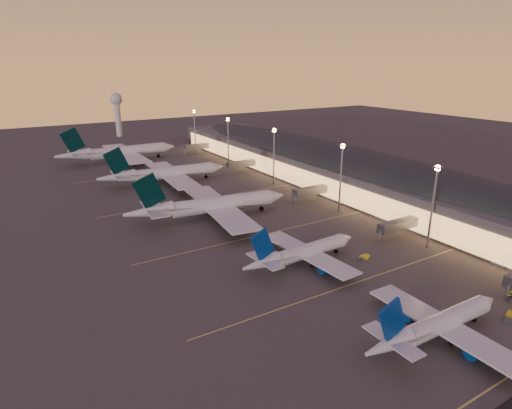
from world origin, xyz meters
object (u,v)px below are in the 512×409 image
Objects in this scene: baggage_tug_a at (510,317)px; airliner_narrow_north at (302,253)px; airliner_narrow_south at (436,325)px; airliner_wide_far at (118,152)px; radar_tower at (117,107)px; airliner_wide_mid at (164,173)px; baggage_tug_c at (364,257)px; airliner_wide_near at (209,206)px.

airliner_narrow_north is at bearing 100.30° from baggage_tug_a.
airliner_narrow_south is 0.57× the size of airliner_wide_far.
baggage_tug_a is (9.25, -294.78, -21.33)m from radar_tower.
baggage_tug_a is (20.97, -3.76, -3.02)m from airliner_narrow_south.
airliner_wide_mid is (-3.48, 101.09, 1.33)m from airliner_narrow_north.
airliner_wide_mid is 1.84× the size of radar_tower.
baggage_tug_c is at bearing -24.00° from airliner_narrow_north.
radar_tower reaches higher than baggage_tug_c.
airliner_wide_mid is 150.16m from radar_tower.
radar_tower reaches higher than airliner_wide_near.
airliner_narrow_south is 9.05× the size of baggage_tug_a.
airliner_wide_near is 15.81× the size of baggage_tug_c.
airliner_narrow_north is at bearing 93.55° from airliner_narrow_south.
baggage_tug_c is at bearing -59.93° from airliner_wide_near.
baggage_tug_a is at bearing -88.20° from radar_tower.
baggage_tug_a is (26.65, -146.59, -4.38)m from airliner_wide_mid.
airliner_wide_far reaches higher than baggage_tug_a.
airliner_narrow_south is 89.33m from airliner_wide_near.
baggage_tug_c is at bearing 81.68° from baggage_tug_a.
airliner_narrow_north is 51.15m from baggage_tug_a.
airliner_wide_near is 1.85× the size of radar_tower.
airliner_wide_mid is at bearing 100.95° from baggage_tug_c.
baggage_tug_c is (-5.72, 38.90, -0.02)m from baggage_tug_a.
airliner_wide_near is (-8.05, 88.96, 1.39)m from airliner_narrow_south.
airliner_wide_mid is at bearing 94.13° from airliner_wide_near.
airliner_wide_far is at bearing 99.68° from airliner_wide_mid.
airliner_wide_near is at bearing -95.59° from radar_tower.
airliner_narrow_south reaches higher than baggage_tug_a.
airliner_wide_near is (-5.86, 47.21, 1.36)m from airliner_narrow_north.
baggage_tug_a is at bearing -76.07° from airliner_wide_mid.
baggage_tug_a reaches higher than baggage_tug_c.
airliner_narrow_south reaches higher than baggage_tug_c.
radar_tower is (19.78, 202.06, 16.92)m from airliner_wide_near.
radar_tower reaches higher than airliner_narrow_north.
airliner_wide_near is 1.01× the size of airliner_wide_mid.
airliner_narrow_south is 0.64× the size of airliner_wide_mid.
airliner_wide_far is at bearing -104.64° from radar_tower.
airliner_narrow_south is 291.83m from radar_tower.
airliner_wide_near is at bearing 90.70° from baggage_tug_a.
radar_tower is (13.91, 249.27, 18.28)m from airliner_narrow_north.
airliner_wide_far is 94.59m from radar_tower.
airliner_wide_far is 15.74× the size of baggage_tug_a.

